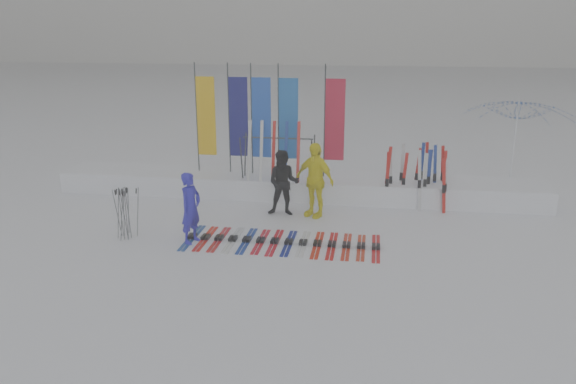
% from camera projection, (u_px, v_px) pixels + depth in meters
% --- Properties ---
extents(ground, '(120.00, 120.00, 0.00)m').
position_uv_depth(ground, '(268.00, 257.00, 12.16)').
color(ground, white).
rests_on(ground, ground).
extents(snow_bank, '(14.00, 1.60, 0.60)m').
position_uv_depth(snow_bank, '(297.00, 186.00, 16.44)').
color(snow_bank, white).
rests_on(snow_bank, ground).
extents(person_blue, '(0.58, 0.70, 1.65)m').
position_uv_depth(person_blue, '(191.00, 208.00, 12.75)').
color(person_blue, '#241FB7').
rests_on(person_blue, ground).
extents(person_black, '(0.86, 0.68, 1.73)m').
position_uv_depth(person_black, '(284.00, 183.00, 14.61)').
color(person_black, black).
rests_on(person_black, ground).
extents(person_yellow, '(1.23, 0.99, 1.96)m').
position_uv_depth(person_yellow, '(315.00, 180.00, 14.49)').
color(person_yellow, '#FFF610').
rests_on(person_yellow, ground).
extents(tent_canopy, '(3.76, 3.80, 2.86)m').
position_uv_depth(tent_canopy, '(514.00, 146.00, 16.37)').
color(tent_canopy, white).
rests_on(tent_canopy, ground).
extents(ski_row, '(4.46, 1.68, 0.07)m').
position_uv_depth(ski_row, '(282.00, 242.00, 12.90)').
color(ski_row, navy).
rests_on(ski_row, ground).
extents(pole_cluster, '(0.57, 0.53, 1.25)m').
position_uv_depth(pole_cluster, '(125.00, 213.00, 13.10)').
color(pole_cluster, '#595B60').
rests_on(pole_cluster, ground).
extents(feather_flags, '(4.36, 0.15, 3.20)m').
position_uv_depth(feather_flags, '(264.00, 118.00, 16.14)').
color(feather_flags, '#383A3F').
rests_on(feather_flags, ground).
extents(ski_rack, '(2.04, 0.80, 1.23)m').
position_uv_depth(ski_rack, '(278.00, 152.00, 15.82)').
color(ski_rack, '#383A3F').
rests_on(ski_rack, ground).
extents(upright_skis, '(1.67, 1.15, 1.70)m').
position_uv_depth(upright_skis, '(420.00, 177.00, 15.48)').
color(upright_skis, red).
rests_on(upright_skis, ground).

